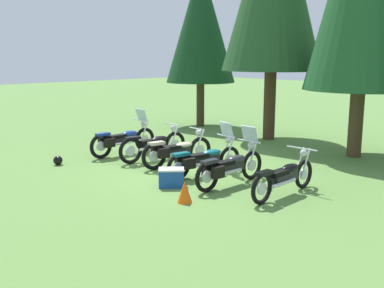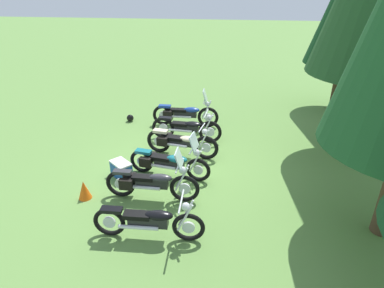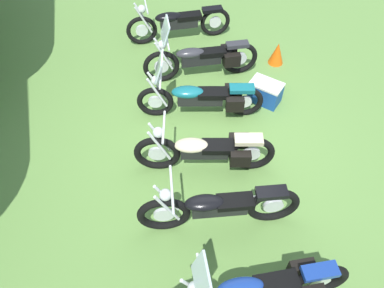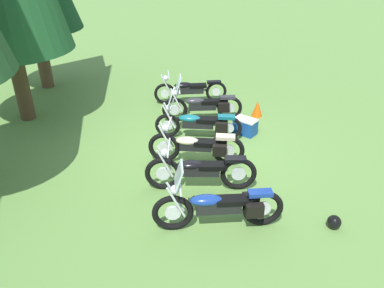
{
  "view_description": "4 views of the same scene",
  "coord_description": "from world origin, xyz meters",
  "px_view_note": "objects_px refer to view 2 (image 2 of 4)",
  "views": [
    {
      "loc": [
        8.6,
        -7.97,
        3.07
      ],
      "look_at": [
        0.5,
        -0.3,
        0.86
      ],
      "focal_mm": 42.14,
      "sensor_mm": 36.0,
      "label": 1
    },
    {
      "loc": [
        8.16,
        1.67,
        4.82
      ],
      "look_at": [
        0.26,
        0.63,
        0.85
      ],
      "focal_mm": 30.8,
      "sensor_mm": 36.0,
      "label": 2
    },
    {
      "loc": [
        -4.42,
        1.03,
        5.3
      ],
      "look_at": [
        -0.66,
        0.41,
        0.7
      ],
      "focal_mm": 36.46,
      "sensor_mm": 36.0,
      "label": 3
    },
    {
      "loc": [
        -8.28,
        0.82,
        4.83
      ],
      "look_at": [
        -0.62,
        0.3,
        0.51
      ],
      "focal_mm": 35.45,
      "sensor_mm": 36.0,
      "label": 4
    }
  ],
  "objects_px": {
    "motorcycle_2": "(180,142)",
    "traffic_cone": "(84,190)",
    "motorcycle_4": "(151,182)",
    "picnic_cooler": "(121,169)",
    "motorcycle_0": "(185,114)",
    "motorcycle_3": "(168,162)",
    "motorcycle_5": "(149,221)",
    "dropped_helmet": "(130,118)",
    "motorcycle_1": "(187,128)"
  },
  "relations": [
    {
      "from": "motorcycle_2",
      "to": "motorcycle_0",
      "type": "bearing_deg",
      "value": 104.85
    },
    {
      "from": "motorcycle_3",
      "to": "motorcycle_5",
      "type": "xyz_separation_m",
      "value": [
        2.43,
        0.09,
        -0.01
      ]
    },
    {
      "from": "motorcycle_1",
      "to": "dropped_helmet",
      "type": "distance_m",
      "value": 2.77
    },
    {
      "from": "motorcycle_2",
      "to": "motorcycle_4",
      "type": "relative_size",
      "value": 0.98
    },
    {
      "from": "motorcycle_2",
      "to": "traffic_cone",
      "type": "xyz_separation_m",
      "value": [
        2.5,
        -1.98,
        -0.21
      ]
    },
    {
      "from": "motorcycle_0",
      "to": "traffic_cone",
      "type": "relative_size",
      "value": 5.05
    },
    {
      "from": "motorcycle_0",
      "to": "motorcycle_3",
      "type": "height_order",
      "value": "motorcycle_0"
    },
    {
      "from": "motorcycle_1",
      "to": "motorcycle_5",
      "type": "relative_size",
      "value": 1.01
    },
    {
      "from": "dropped_helmet",
      "to": "motorcycle_3",
      "type": "bearing_deg",
      "value": 30.95
    },
    {
      "from": "motorcycle_0",
      "to": "picnic_cooler",
      "type": "bearing_deg",
      "value": -108.38
    },
    {
      "from": "motorcycle_3",
      "to": "traffic_cone",
      "type": "height_order",
      "value": "motorcycle_3"
    },
    {
      "from": "motorcycle_2",
      "to": "motorcycle_4",
      "type": "height_order",
      "value": "motorcycle_4"
    },
    {
      "from": "motorcycle_4",
      "to": "traffic_cone",
      "type": "xyz_separation_m",
      "value": [
        0.19,
        -1.63,
        -0.23
      ]
    },
    {
      "from": "motorcycle_1",
      "to": "dropped_helmet",
      "type": "height_order",
      "value": "motorcycle_1"
    },
    {
      "from": "motorcycle_0",
      "to": "motorcycle_4",
      "type": "bearing_deg",
      "value": -92.07
    },
    {
      "from": "motorcycle_1",
      "to": "motorcycle_3",
      "type": "height_order",
      "value": "motorcycle_3"
    },
    {
      "from": "motorcycle_3",
      "to": "traffic_cone",
      "type": "xyz_separation_m",
      "value": [
        1.27,
        -1.84,
        -0.21
      ]
    },
    {
      "from": "motorcycle_1",
      "to": "motorcycle_4",
      "type": "relative_size",
      "value": 1.02
    },
    {
      "from": "motorcycle_0",
      "to": "traffic_cone",
      "type": "bearing_deg",
      "value": -110.71
    },
    {
      "from": "motorcycle_1",
      "to": "motorcycle_5",
      "type": "bearing_deg",
      "value": -86.9
    },
    {
      "from": "motorcycle_2",
      "to": "motorcycle_3",
      "type": "distance_m",
      "value": 1.24
    },
    {
      "from": "motorcycle_2",
      "to": "motorcycle_3",
      "type": "xyz_separation_m",
      "value": [
        1.23,
        -0.14,
        -0.0
      ]
    },
    {
      "from": "motorcycle_2",
      "to": "traffic_cone",
      "type": "distance_m",
      "value": 3.19
    },
    {
      "from": "dropped_helmet",
      "to": "traffic_cone",
      "type": "bearing_deg",
      "value": 4.23
    },
    {
      "from": "motorcycle_2",
      "to": "dropped_helmet",
      "type": "distance_m",
      "value": 3.4
    },
    {
      "from": "motorcycle_4",
      "to": "picnic_cooler",
      "type": "xyz_separation_m",
      "value": [
        -0.9,
        -1.06,
        -0.25
      ]
    },
    {
      "from": "motorcycle_2",
      "to": "motorcycle_3",
      "type": "relative_size",
      "value": 0.99
    },
    {
      "from": "motorcycle_4",
      "to": "traffic_cone",
      "type": "bearing_deg",
      "value": -173.26
    },
    {
      "from": "motorcycle_0",
      "to": "motorcycle_4",
      "type": "distance_m",
      "value": 4.58
    },
    {
      "from": "motorcycle_0",
      "to": "motorcycle_5",
      "type": "distance_m",
      "value": 5.93
    },
    {
      "from": "motorcycle_1",
      "to": "motorcycle_2",
      "type": "xyz_separation_m",
      "value": [
        1.05,
        -0.04,
        -0.01
      ]
    },
    {
      "from": "motorcycle_2",
      "to": "dropped_helmet",
      "type": "relative_size",
      "value": 8.61
    },
    {
      "from": "motorcycle_1",
      "to": "motorcycle_5",
      "type": "distance_m",
      "value": 4.71
    },
    {
      "from": "traffic_cone",
      "to": "dropped_helmet",
      "type": "height_order",
      "value": "traffic_cone"
    },
    {
      "from": "motorcycle_0",
      "to": "motorcycle_3",
      "type": "relative_size",
      "value": 1.06
    },
    {
      "from": "motorcycle_5",
      "to": "picnic_cooler",
      "type": "relative_size",
      "value": 3.34
    },
    {
      "from": "motorcycle_0",
      "to": "motorcycle_2",
      "type": "distance_m",
      "value": 2.28
    },
    {
      "from": "motorcycle_0",
      "to": "motorcycle_5",
      "type": "xyz_separation_m",
      "value": [
        5.93,
        0.17,
        -0.04
      ]
    },
    {
      "from": "motorcycle_1",
      "to": "traffic_cone",
      "type": "relative_size",
      "value": 4.92
    },
    {
      "from": "motorcycle_5",
      "to": "traffic_cone",
      "type": "bearing_deg",
      "value": 147.03
    },
    {
      "from": "motorcycle_4",
      "to": "dropped_helmet",
      "type": "height_order",
      "value": "motorcycle_4"
    },
    {
      "from": "motorcycle_1",
      "to": "dropped_helmet",
      "type": "xyz_separation_m",
      "value": [
        -1.39,
        -2.38,
        -0.33
      ]
    },
    {
      "from": "motorcycle_4",
      "to": "dropped_helmet",
      "type": "distance_m",
      "value": 5.16
    },
    {
      "from": "motorcycle_0",
      "to": "dropped_helmet",
      "type": "bearing_deg",
      "value": 174.99
    },
    {
      "from": "motorcycle_1",
      "to": "motorcycle_0",
      "type": "bearing_deg",
      "value": 105.79
    },
    {
      "from": "motorcycle_1",
      "to": "picnic_cooler",
      "type": "xyz_separation_m",
      "value": [
        2.46,
        -1.44,
        -0.24
      ]
    },
    {
      "from": "picnic_cooler",
      "to": "dropped_helmet",
      "type": "height_order",
      "value": "picnic_cooler"
    },
    {
      "from": "picnic_cooler",
      "to": "dropped_helmet",
      "type": "relative_size",
      "value": 2.66
    },
    {
      "from": "motorcycle_1",
      "to": "picnic_cooler",
      "type": "height_order",
      "value": "motorcycle_1"
    },
    {
      "from": "motorcycle_4",
      "to": "picnic_cooler",
      "type": "relative_size",
      "value": 3.32
    }
  ]
}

